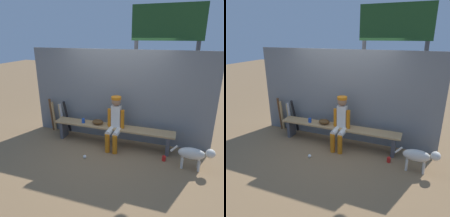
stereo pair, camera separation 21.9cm
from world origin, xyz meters
The scene contains 15 objects.
ground_plane centered at (0.00, 0.00, 0.00)m, with size 30.00×30.00×0.00m, color olive.
chainlink_fence centered at (0.00, 0.37, 1.13)m, with size 4.55×0.03×2.26m, color slate.
dugout_bench centered at (0.00, 0.00, 0.39)m, with size 2.97×0.36×0.49m.
player_seated centered at (0.10, -0.11, 0.68)m, with size 0.41×0.55×1.24m.
baseball_glove centered at (-0.37, 0.00, 0.55)m, with size 0.28×0.20×0.12m, color #593819.
bat_aluminum_black centered at (-1.37, 0.25, 0.47)m, with size 0.06×0.06×0.94m, color black.
bat_aluminum_silver centered at (-1.50, 0.21, 0.42)m, with size 0.06×0.06×0.85m, color #B7B7BC.
bat_wood_natural centered at (-1.58, 0.26, 0.41)m, with size 0.06×0.06×0.81m, color tan.
bat_wood_tan centered at (-1.79, 0.26, 0.42)m, with size 0.06×0.06×0.85m, color tan.
bat_wood_dark centered at (-1.85, 0.25, 0.47)m, with size 0.06×0.06×0.94m, color brown.
baseball centered at (-0.37, -0.79, 0.04)m, with size 0.07×0.07×0.07m, color white.
cup_on_ground centered at (1.29, -0.34, 0.06)m, with size 0.08×0.08×0.11m, color red.
cup_on_bench centered at (-0.75, -0.03, 0.55)m, with size 0.08×0.08×0.11m, color #1E47AD.
scoreboard centered at (1.09, 1.11, 2.43)m, with size 2.00×0.27×3.51m.
dog centered at (1.87, -0.44, 0.34)m, with size 0.84×0.20×0.49m.
Camera 2 is at (1.68, -4.35, 2.57)m, focal length 33.85 mm.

